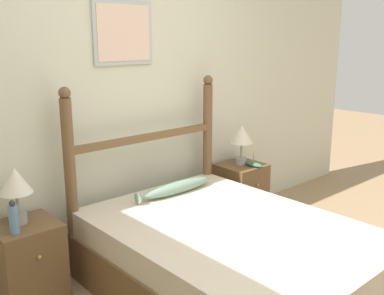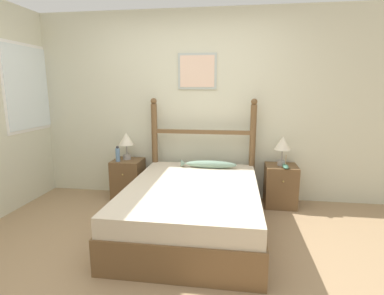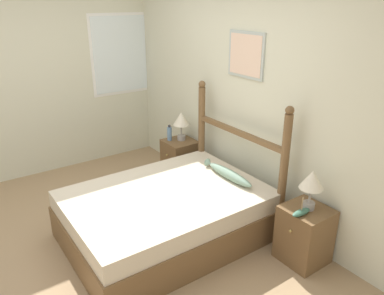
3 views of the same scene
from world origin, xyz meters
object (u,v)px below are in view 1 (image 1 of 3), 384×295
at_px(bottle, 14,218).
at_px(bed, 231,261).
at_px(nightstand_left, 28,262).
at_px(model_boat, 253,164).
at_px(fish_pillow, 176,188).
at_px(table_lamp_right, 242,137).
at_px(nightstand_right, 241,192).
at_px(table_lamp_left, 15,184).

bearing_deg(bottle, bed, -33.45).
xyz_separation_m(nightstand_left, bottle, (-0.10, -0.10, 0.37)).
bearing_deg(model_boat, bottle, 179.37).
bearing_deg(fish_pillow, bed, -99.13).
height_order(table_lamp_right, model_boat, table_lamp_right).
distance_m(nightstand_left, fish_pillow, 1.20).
bearing_deg(table_lamp_right, bottle, -177.22).
bearing_deg(nightstand_right, model_boat, -77.68).
distance_m(table_lamp_left, bottle, 0.23).
bearing_deg(bed, model_boat, 34.24).
distance_m(table_lamp_left, table_lamp_right, 2.10).
xyz_separation_m(model_boat, fish_pillow, (-0.95, -0.02, -0.01)).
xyz_separation_m(bottle, fish_pillow, (1.25, -0.04, -0.08)).
xyz_separation_m(nightstand_left, table_lamp_left, (-0.02, 0.04, 0.54)).
bearing_deg(nightstand_left, table_lamp_left, 116.08).
bearing_deg(model_boat, table_lamp_left, 175.70).
distance_m(table_lamp_left, model_boat, 2.14).
bearing_deg(bottle, table_lamp_right, 2.78).
xyz_separation_m(nightstand_left, nightstand_right, (2.08, 0.00, 0.00)).
bearing_deg(model_boat, nightstand_right, 102.32).
xyz_separation_m(bed, table_lamp_left, (-1.06, 0.89, 0.56)).
distance_m(nightstand_left, model_boat, 2.13).
xyz_separation_m(nightstand_left, model_boat, (2.11, -0.12, 0.30)).
height_order(nightstand_left, nightstand_right, same).
distance_m(bed, nightstand_left, 1.34).
height_order(nightstand_right, table_lamp_left, table_lamp_left).
relative_size(model_boat, fish_pillow, 0.30).
bearing_deg(nightstand_right, nightstand_left, 180.00).
distance_m(bed, model_boat, 1.33).
distance_m(nightstand_right, table_lamp_left, 2.17).
bearing_deg(bed, nightstand_left, 140.76).
bearing_deg(fish_pillow, nightstand_right, 8.80).
relative_size(nightstand_left, table_lamp_right, 1.45).
height_order(bed, table_lamp_right, table_lamp_right).
distance_m(nightstand_left, table_lamp_right, 2.15).
bearing_deg(bottle, model_boat, -0.63).
height_order(bed, fish_pillow, fish_pillow).
height_order(bed, nightstand_right, nightstand_right).
xyz_separation_m(nightstand_right, table_lamp_left, (-2.10, 0.04, 0.54)).
height_order(bed, nightstand_left, nightstand_left).
relative_size(table_lamp_left, model_boat, 1.76).
distance_m(bed, table_lamp_right, 1.46).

